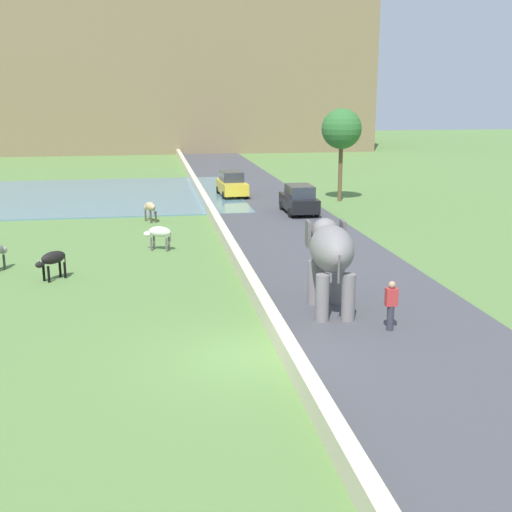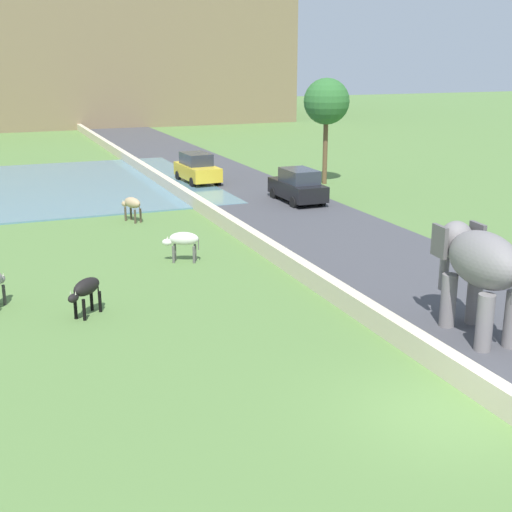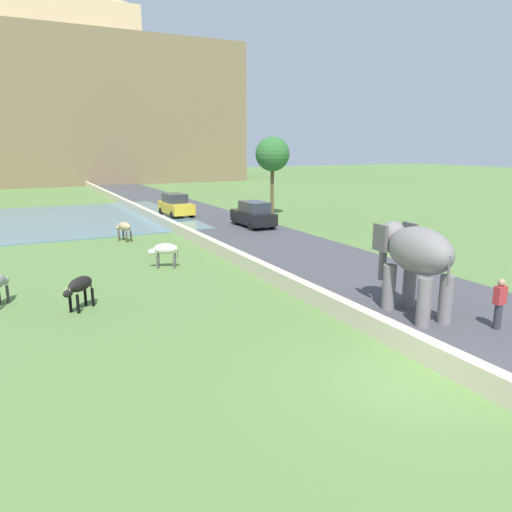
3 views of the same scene
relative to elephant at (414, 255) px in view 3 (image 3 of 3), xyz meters
name	(u,v)px [view 3 (image 3 of 3)]	position (x,y,z in m)	size (l,w,h in m)	color
ground_plane	(406,381)	(-3.45, -3.43, -2.04)	(220.00, 220.00, 0.00)	#567A3D
road_surface	(242,232)	(1.55, 16.57, -2.01)	(7.00, 120.00, 0.06)	#424247
barrier_wall	(197,238)	(-2.25, 14.57, -1.71)	(0.40, 110.00, 0.65)	beige
hill_distant	(20,113)	(-9.45, 73.59, 8.48)	(64.00, 28.00, 21.04)	#7F6B4C
fort_on_hill	(10,17)	(-9.45, 73.59, 22.00)	(37.14, 8.00, 6.74)	#D6BC89
elephant	(414,255)	(0.00, 0.00, 0.00)	(1.67, 3.53, 2.99)	slate
person_beside_elephant	(499,303)	(1.32, -2.23, -1.16)	(0.36, 0.22, 1.63)	#33333D
car_yellow	(176,205)	(-0.03, 25.61, -1.14)	(1.95, 4.08, 1.80)	gold
car_black	(253,215)	(3.13, 18.02, -1.14)	(1.81, 4.01, 1.80)	black
cow_white	(165,250)	(-5.49, 9.82, -1.20)	(1.39, 0.90, 1.15)	silver
cow_black	(79,286)	(-9.71, 5.46, -1.20)	(1.23, 1.21, 1.15)	black
cow_tan	(124,227)	(-5.85, 17.04, -1.20)	(0.85, 1.41, 1.15)	tan
tree_near	(272,155)	(7.01, 22.49, 2.79)	(2.69, 2.69, 6.22)	brown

